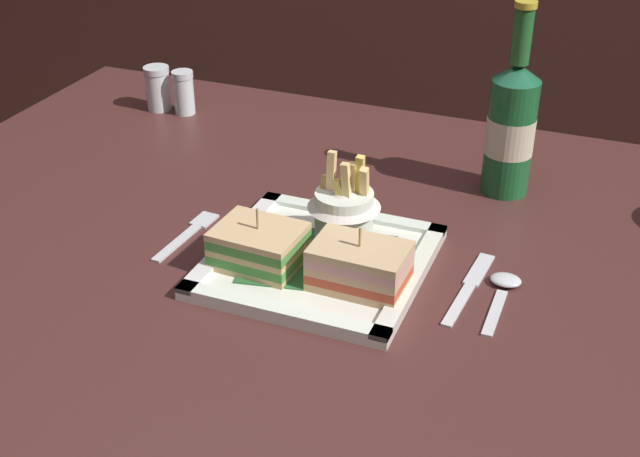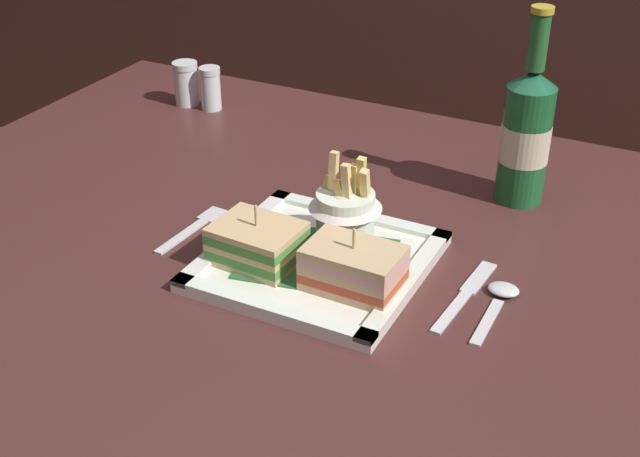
{
  "view_description": "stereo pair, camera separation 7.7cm",
  "coord_description": "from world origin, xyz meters",
  "px_view_note": "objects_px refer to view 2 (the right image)",
  "views": [
    {
      "loc": [
        0.32,
        -0.8,
        1.3
      ],
      "look_at": [
        0.01,
        -0.02,
        0.81
      ],
      "focal_mm": 46.99,
      "sensor_mm": 36.0,
      "label": 1
    },
    {
      "loc": [
        0.39,
        -0.77,
        1.3
      ],
      "look_at": [
        0.01,
        -0.02,
        0.81
      ],
      "focal_mm": 46.99,
      "sensor_mm": 36.0,
      "label": 2
    }
  ],
  "objects_px": {
    "dining_table": "(322,310)",
    "fork": "(195,227)",
    "square_plate": "(318,262)",
    "spoon": "(500,297)",
    "sandwich_half_left": "(257,243)",
    "knife": "(467,293)",
    "beer_bottle": "(526,133)",
    "pepper_shaker": "(211,91)",
    "fries_cup": "(346,208)",
    "sandwich_half_right": "(353,268)",
    "salt_shaker": "(186,86)"
  },
  "relations": [
    {
      "from": "knife",
      "to": "sandwich_half_right",
      "type": "bearing_deg",
      "value": -152.6
    },
    {
      "from": "square_plate",
      "to": "dining_table",
      "type": "bearing_deg",
      "value": 108.8
    },
    {
      "from": "dining_table",
      "to": "salt_shaker",
      "type": "height_order",
      "value": "salt_shaker"
    },
    {
      "from": "sandwich_half_left",
      "to": "fork",
      "type": "xyz_separation_m",
      "value": [
        -0.12,
        0.04,
        -0.03
      ]
    },
    {
      "from": "fork",
      "to": "knife",
      "type": "height_order",
      "value": "same"
    },
    {
      "from": "sandwich_half_left",
      "to": "beer_bottle",
      "type": "height_order",
      "value": "beer_bottle"
    },
    {
      "from": "dining_table",
      "to": "fork",
      "type": "relative_size",
      "value": 9.75
    },
    {
      "from": "fries_cup",
      "to": "beer_bottle",
      "type": "bearing_deg",
      "value": 56.48
    },
    {
      "from": "sandwich_half_right",
      "to": "knife",
      "type": "distance_m",
      "value": 0.13
    },
    {
      "from": "salt_shaker",
      "to": "pepper_shaker",
      "type": "xyz_separation_m",
      "value": [
        0.05,
        0.0,
        -0.0
      ]
    },
    {
      "from": "dining_table",
      "to": "fork",
      "type": "xyz_separation_m",
      "value": [
        -0.17,
        -0.03,
        0.09
      ]
    },
    {
      "from": "sandwich_half_left",
      "to": "fork",
      "type": "relative_size",
      "value": 0.79
    },
    {
      "from": "knife",
      "to": "pepper_shaker",
      "type": "distance_m",
      "value": 0.64
    },
    {
      "from": "beer_bottle",
      "to": "fork",
      "type": "bearing_deg",
      "value": -142.52
    },
    {
      "from": "beer_bottle",
      "to": "pepper_shaker",
      "type": "height_order",
      "value": "beer_bottle"
    },
    {
      "from": "beer_bottle",
      "to": "square_plate",
      "type": "bearing_deg",
      "value": -120.93
    },
    {
      "from": "square_plate",
      "to": "knife",
      "type": "height_order",
      "value": "square_plate"
    },
    {
      "from": "sandwich_half_left",
      "to": "dining_table",
      "type": "bearing_deg",
      "value": 55.74
    },
    {
      "from": "square_plate",
      "to": "fork",
      "type": "relative_size",
      "value": 1.91
    },
    {
      "from": "dining_table",
      "to": "square_plate",
      "type": "xyz_separation_m",
      "value": [
        0.01,
        -0.04,
        0.1
      ]
    },
    {
      "from": "sandwich_half_left",
      "to": "knife",
      "type": "height_order",
      "value": "sandwich_half_left"
    },
    {
      "from": "fries_cup",
      "to": "spoon",
      "type": "relative_size",
      "value": 0.98
    },
    {
      "from": "square_plate",
      "to": "salt_shaker",
      "type": "distance_m",
      "value": 0.55
    },
    {
      "from": "fries_cup",
      "to": "spoon",
      "type": "height_order",
      "value": "fries_cup"
    },
    {
      "from": "pepper_shaker",
      "to": "beer_bottle",
      "type": "bearing_deg",
      "value": -8.43
    },
    {
      "from": "square_plate",
      "to": "sandwich_half_right",
      "type": "distance_m",
      "value": 0.07
    },
    {
      "from": "square_plate",
      "to": "pepper_shaker",
      "type": "distance_m",
      "value": 0.52
    },
    {
      "from": "pepper_shaker",
      "to": "sandwich_half_right",
      "type": "bearing_deg",
      "value": -41.26
    },
    {
      "from": "sandwich_half_left",
      "to": "knife",
      "type": "bearing_deg",
      "value": 13.99
    },
    {
      "from": "square_plate",
      "to": "sandwich_half_right",
      "type": "height_order",
      "value": "sandwich_half_right"
    },
    {
      "from": "fries_cup",
      "to": "fork",
      "type": "bearing_deg",
      "value": -169.29
    },
    {
      "from": "fries_cup",
      "to": "sandwich_half_right",
      "type": "bearing_deg",
      "value": -59.11
    },
    {
      "from": "square_plate",
      "to": "sandwich_half_right",
      "type": "relative_size",
      "value": 2.31
    },
    {
      "from": "square_plate",
      "to": "spoon",
      "type": "bearing_deg",
      "value": 7.75
    },
    {
      "from": "knife",
      "to": "pepper_shaker",
      "type": "relative_size",
      "value": 2.17
    },
    {
      "from": "sandwich_half_right",
      "to": "spoon",
      "type": "relative_size",
      "value": 0.89
    },
    {
      "from": "square_plate",
      "to": "sandwich_half_right",
      "type": "xyz_separation_m",
      "value": [
        0.06,
        -0.03,
        0.03
      ]
    },
    {
      "from": "fork",
      "to": "pepper_shaker",
      "type": "relative_size",
      "value": 1.77
    },
    {
      "from": "square_plate",
      "to": "salt_shaker",
      "type": "height_order",
      "value": "salt_shaker"
    },
    {
      "from": "knife",
      "to": "dining_table",
      "type": "bearing_deg",
      "value": 176.24
    },
    {
      "from": "sandwich_half_right",
      "to": "pepper_shaker",
      "type": "height_order",
      "value": "sandwich_half_right"
    },
    {
      "from": "spoon",
      "to": "salt_shaker",
      "type": "distance_m",
      "value": 0.71
    },
    {
      "from": "sandwich_half_right",
      "to": "fries_cup",
      "type": "relative_size",
      "value": 0.91
    },
    {
      "from": "sandwich_half_left",
      "to": "spoon",
      "type": "xyz_separation_m",
      "value": [
        0.27,
        0.06,
        -0.03
      ]
    },
    {
      "from": "sandwich_half_right",
      "to": "knife",
      "type": "relative_size",
      "value": 0.67
    },
    {
      "from": "fries_cup",
      "to": "square_plate",
      "type": "bearing_deg",
      "value": -106.17
    },
    {
      "from": "fries_cup",
      "to": "spoon",
      "type": "xyz_separation_m",
      "value": [
        0.2,
        -0.02,
        -0.05
      ]
    },
    {
      "from": "spoon",
      "to": "salt_shaker",
      "type": "height_order",
      "value": "salt_shaker"
    },
    {
      "from": "sandwich_half_right",
      "to": "fork",
      "type": "bearing_deg",
      "value": 169.82
    },
    {
      "from": "beer_bottle",
      "to": "pepper_shaker",
      "type": "distance_m",
      "value": 0.55
    }
  ]
}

